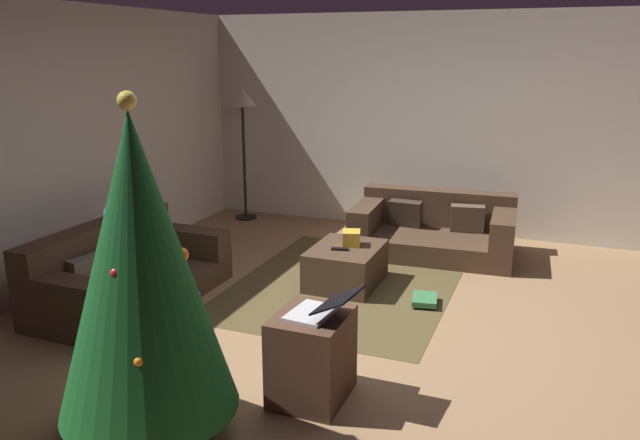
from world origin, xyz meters
The scene contains 14 objects.
ground_plane centered at (0.00, 0.00, 0.00)m, with size 6.40×6.40×0.00m, color #93704C.
rear_partition centered at (0.00, 3.14, 1.30)m, with size 6.40×0.12×2.60m, color silver.
corner_partition centered at (3.14, 0.00, 1.30)m, with size 0.12×6.40×2.60m, color silver.
couch_left centered at (-0.15, 2.26, 0.26)m, with size 1.78×0.99×0.69m.
couch_right centered at (2.24, -0.03, 0.25)m, with size 1.09×1.75×0.64m.
ottoman centered at (0.94, 0.55, 0.19)m, with size 0.79×0.62×0.37m, color #473323.
gift_box centered at (1.02, 0.52, 0.44)m, with size 0.19×0.16×0.14m, color gold.
tv_remote centered at (0.84, 0.57, 0.38)m, with size 0.05×0.16×0.02m, color black.
christmas_tree centered at (-1.75, 0.80, 1.04)m, with size 1.01×1.01×1.98m.
side_table centered at (-1.03, 0.10, 0.29)m, with size 0.52×0.44×0.58m, color #4C3323.
laptop centered at (-1.04, 0.03, 0.63)m, with size 0.38×0.45×0.19m.
book_stack centered at (0.73, -0.26, 0.04)m, with size 0.32×0.26×0.07m.
corner_lamp centered at (2.73, 2.58, 1.46)m, with size 0.36×0.36×1.72m.
area_rug centered at (0.94, 0.55, 0.00)m, with size 2.60×2.00×0.01m, color brown.
Camera 1 is at (-4.34, -1.26, 2.18)m, focal length 34.87 mm.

